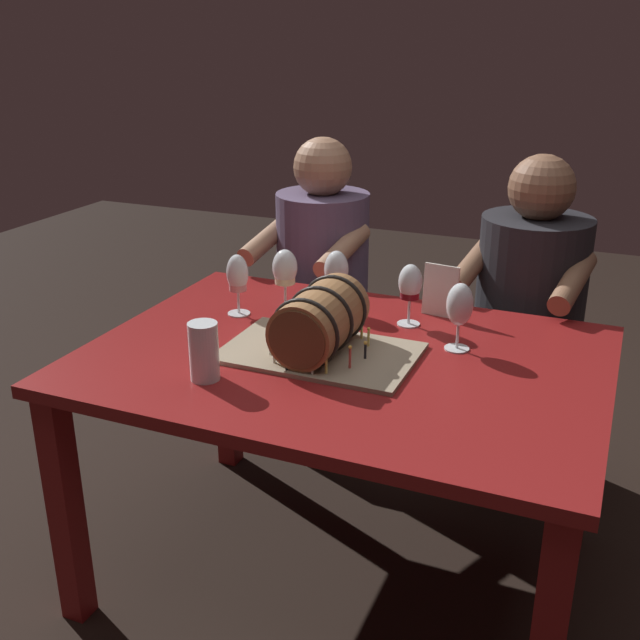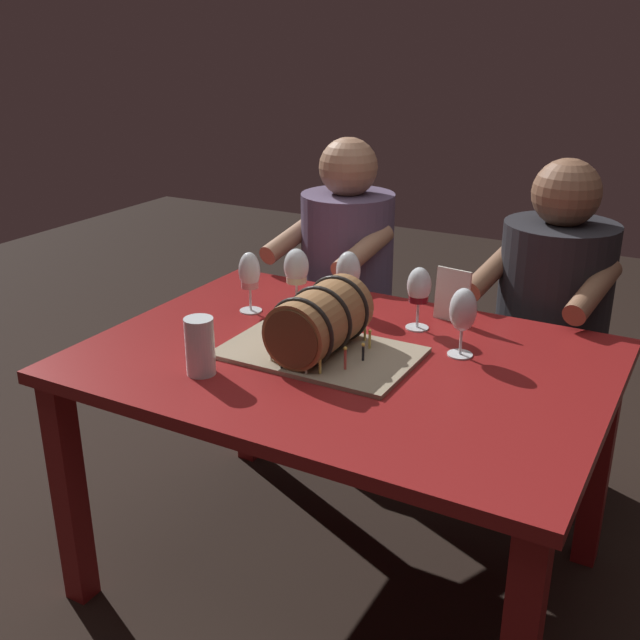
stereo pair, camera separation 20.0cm
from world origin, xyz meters
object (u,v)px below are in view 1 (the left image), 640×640
(dining_table, at_px, (344,387))
(wine_glass_white, at_px, (285,270))
(barrel_cake, at_px, (320,325))
(person_seated_left, at_px, (322,306))
(wine_glass_rose, at_px, (237,276))
(wine_glass_empty, at_px, (460,306))
(wine_glass_red, at_px, (410,285))
(menu_card, at_px, (440,291))
(wine_glass_amber, at_px, (336,273))
(beer_pint, at_px, (204,354))
(person_seated_right, at_px, (526,335))

(dining_table, height_order, wine_glass_white, wine_glass_white)
(barrel_cake, bearing_deg, person_seated_left, 112.29)
(barrel_cake, distance_m, wine_glass_rose, 0.40)
(wine_glass_white, bearing_deg, wine_glass_empty, -7.21)
(dining_table, distance_m, wine_glass_rose, 0.49)
(wine_glass_red, bearing_deg, wine_glass_rose, -166.81)
(wine_glass_red, distance_m, menu_card, 0.13)
(wine_glass_red, xyz_separation_m, menu_card, (0.07, 0.11, -0.04))
(wine_glass_rose, bearing_deg, wine_glass_amber, 29.42)
(wine_glass_empty, relative_size, wine_glass_amber, 0.99)
(wine_glass_white, distance_m, menu_card, 0.47)
(beer_pint, bearing_deg, person_seated_left, 96.40)
(wine_glass_amber, height_order, wine_glass_white, wine_glass_white)
(wine_glass_empty, bearing_deg, wine_glass_rose, 179.45)
(wine_glass_amber, distance_m, wine_glass_red, 0.24)
(wine_glass_rose, bearing_deg, barrel_cake, -28.05)
(wine_glass_empty, relative_size, person_seated_left, 0.16)
(wine_glass_rose, relative_size, person_seated_left, 0.16)
(dining_table, bearing_deg, menu_card, 66.94)
(menu_card, bearing_deg, wine_glass_red, -113.44)
(wine_glass_empty, xyz_separation_m, wine_glass_red, (-0.17, 0.12, -0.00))
(wine_glass_empty, distance_m, person_seated_right, 0.69)
(wine_glass_empty, xyz_separation_m, beer_pint, (-0.54, -0.43, -0.06))
(dining_table, height_order, barrel_cake, barrel_cake)
(person_seated_left, height_order, person_seated_right, person_seated_left)
(menu_card, height_order, person_seated_right, person_seated_right)
(wine_glass_red, relative_size, wine_glass_white, 0.92)
(barrel_cake, relative_size, wine_glass_rose, 2.70)
(wine_glass_white, distance_m, person_seated_left, 0.63)
(wine_glass_rose, bearing_deg, wine_glass_empty, -0.55)
(wine_glass_amber, relative_size, person_seated_right, 0.16)
(person_seated_left, bearing_deg, wine_glass_empty, -43.00)
(menu_card, bearing_deg, wine_glass_empty, -56.90)
(dining_table, distance_m, wine_glass_amber, 0.40)
(wine_glass_white, height_order, menu_card, wine_glass_white)
(barrel_cake, distance_m, person_seated_right, 0.94)
(wine_glass_rose, height_order, wine_glass_white, wine_glass_white)
(person_seated_left, bearing_deg, dining_table, -63.28)
(menu_card, bearing_deg, beer_pint, -115.16)
(wine_glass_white, xyz_separation_m, person_seated_right, (0.66, 0.54, -0.31))
(barrel_cake, height_order, wine_glass_rose, barrel_cake)
(person_seated_right, bearing_deg, dining_table, -116.66)
(dining_table, bearing_deg, wine_glass_empty, 28.83)
(wine_glass_empty, bearing_deg, person_seated_right, 79.80)
(barrel_cake, relative_size, wine_glass_white, 2.53)
(beer_pint, xyz_separation_m, person_seated_right, (0.65, 1.04, -0.24))
(wine_glass_amber, relative_size, wine_glass_white, 0.94)
(wine_glass_amber, bearing_deg, wine_glass_rose, -150.58)
(wine_glass_amber, xyz_separation_m, person_seated_left, (-0.24, 0.46, -0.30))
(wine_glass_white, bearing_deg, wine_glass_red, 8.34)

